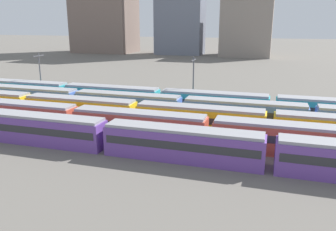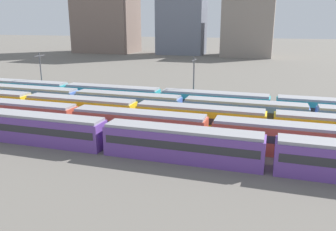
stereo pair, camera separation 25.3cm
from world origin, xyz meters
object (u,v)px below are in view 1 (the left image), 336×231
Objects in this scene: train_track_0 at (182,144)px; catenary_pole_1 at (40,73)px; train_track_1 at (291,139)px; catenary_pole_3 at (193,80)px; train_track_2 at (199,119)px; train_track_4 at (160,99)px; train_track_3 at (312,118)px.

catenary_pole_1 is at bearing 146.84° from train_track_0.
train_track_1 is (11.62, 5.20, 0.00)m from train_track_0.
train_track_1 is at bearing -49.65° from catenary_pole_3.
train_track_2 is 10.31× the size of catenary_pole_1.
catenary_pole_1 is (-26.61, 2.78, 3.17)m from train_track_4.
train_track_3 is 51.65m from catenary_pole_1.
train_track_4 is 8.14× the size of catenary_pole_3.
catenary_pole_3 is (-19.19, 8.42, 3.22)m from train_track_3.
train_track_2 is 0.83× the size of train_track_3.
train_track_2 is 13.90m from train_track_4.
train_track_4 is (-9.22, 10.40, 0.00)m from train_track_2.
train_track_3 and train_track_4 have the same top height.
train_track_2 is at bearing -48.45° from train_track_4.
train_track_4 is 6.86m from catenary_pole_3.
train_track_1 is at bearing -21.07° from catenary_pole_1.
train_track_0 is 10.40m from train_track_2.
train_track_2 is 15.97m from train_track_3.
catenary_pole_1 is at bearing 159.80° from train_track_2.
train_track_1 is 10.88m from train_track_3.
train_track_2 is at bearing -20.20° from catenary_pole_1.
catenary_pole_1 reaches higher than train_track_4.
train_track_3 is 21.20m from catenary_pole_3.
catenary_pole_1 is 31.74m from catenary_pole_3.
catenary_pole_1 reaches higher than train_track_2.
train_track_1 is 0.83× the size of train_track_3.
catenary_pole_1 is (-50.93, 7.98, 3.17)m from train_track_3.
train_track_0 and train_track_3 have the same top height.
train_track_2 is 10.20× the size of catenary_pole_3.
train_track_3 is at bearing -23.68° from catenary_pole_3.
train_track_4 is at bearing 143.54° from train_track_1.
train_track_1 is at bearing -36.46° from train_track_4.
train_track_3 is 12.26× the size of catenary_pole_3.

